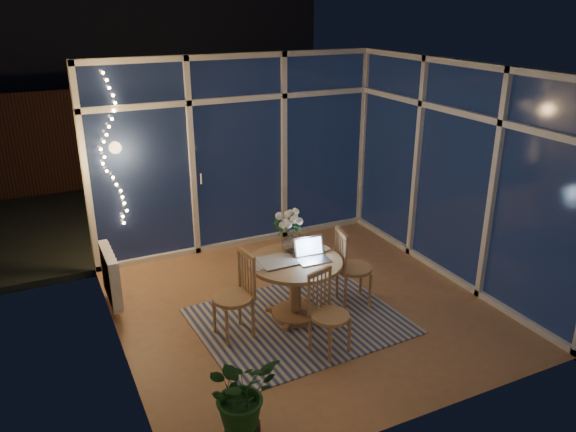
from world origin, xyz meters
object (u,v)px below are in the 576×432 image
at_px(laptop, 313,250).
at_px(potted_plant, 242,401).
at_px(chair_right, 354,266).
at_px(chair_front, 330,314).
at_px(dining_table, 295,289).
at_px(chair_left, 233,296).
at_px(flower_vase, 291,242).

distance_m(laptop, potted_plant, 1.98).
bearing_deg(chair_right, chair_front, 146.93).
bearing_deg(potted_plant, dining_table, 51.21).
relative_size(chair_left, chair_front, 1.09).
bearing_deg(potted_plant, chair_right, 37.45).
xyz_separation_m(chair_right, laptop, (-0.56, -0.07, 0.34)).
relative_size(flower_vase, potted_plant, 0.28).
distance_m(chair_left, laptop, 0.95).
bearing_deg(chair_right, laptop, 109.12).
bearing_deg(potted_plant, chair_left, 72.01).
xyz_separation_m(chair_right, flower_vase, (-0.66, 0.24, 0.32)).
bearing_deg(chair_front, chair_right, 28.51).
bearing_deg(dining_table, potted_plant, -128.79).
distance_m(chair_left, chair_front, 1.00).
bearing_deg(flower_vase, chair_right, -20.22).
height_order(chair_right, flower_vase, chair_right).
bearing_deg(laptop, potted_plant, -130.75).
bearing_deg(flower_vase, chair_left, -159.68).
xyz_separation_m(chair_right, potted_plant, (-1.91, -1.46, -0.08)).
bearing_deg(laptop, chair_front, -100.19).
distance_m(dining_table, chair_right, 0.74).
height_order(chair_right, laptop, same).
height_order(chair_front, potted_plant, chair_front).
xyz_separation_m(laptop, potted_plant, (-1.35, -1.39, -0.42)).
xyz_separation_m(chair_front, laptop, (0.16, 0.64, 0.37)).
bearing_deg(dining_table, chair_right, -0.68).
xyz_separation_m(chair_left, laptop, (0.89, -0.02, 0.33)).
xyz_separation_m(dining_table, chair_front, (0.01, -0.72, 0.09)).
relative_size(dining_table, chair_right, 1.08).
bearing_deg(dining_table, flower_vase, 74.87).
relative_size(chair_left, flower_vase, 4.39).
relative_size(dining_table, chair_left, 1.07).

